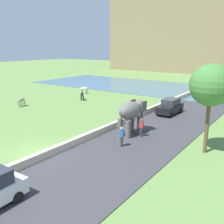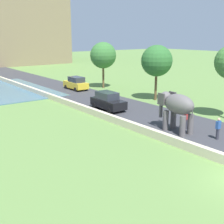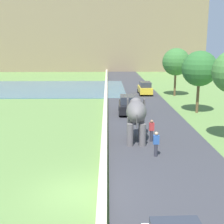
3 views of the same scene
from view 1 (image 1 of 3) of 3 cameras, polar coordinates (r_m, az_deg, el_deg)
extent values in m
plane|color=#608442|center=(19.91, -16.04, -8.69)|extent=(220.00, 220.00, 0.00)
cube|color=#38383D|center=(33.54, 17.66, 0.57)|extent=(7.00, 120.00, 0.06)
cube|color=beige|center=(32.97, 10.34, 1.27)|extent=(0.40, 110.00, 0.60)
cube|color=#426B84|center=(53.65, 2.63, 6.15)|extent=(36.00, 18.00, 0.08)
cube|color=#897556|center=(89.82, 22.84, 16.08)|extent=(64.00, 28.00, 24.25)
ellipsoid|color=#605B5B|center=(22.29, 4.04, 0.37)|extent=(1.57, 2.79, 1.50)
cylinder|color=#605B5B|center=(23.59, 4.37, -2.47)|extent=(0.44, 0.44, 1.60)
cylinder|color=#605B5B|center=(23.15, 6.08, -2.84)|extent=(0.44, 0.44, 1.60)
cylinder|color=#605B5B|center=(22.23, 1.79, -3.49)|extent=(0.44, 0.44, 1.60)
cylinder|color=#605B5B|center=(21.76, 3.55, -3.91)|extent=(0.44, 0.44, 1.60)
ellipsoid|color=#605B5B|center=(23.39, 6.04, 1.46)|extent=(1.06, 0.96, 1.10)
cube|color=#484444|center=(23.60, 4.64, 1.70)|extent=(0.17, 0.71, 0.90)
cube|color=#484444|center=(22.96, 7.11, 1.28)|extent=(0.17, 0.71, 0.90)
cylinder|color=#605B5B|center=(23.99, 6.60, -0.42)|extent=(0.28, 0.28, 1.50)
cone|color=silver|center=(23.94, 6.10, 0.68)|extent=(0.16, 0.56, 0.17)
cone|color=silver|center=(23.71, 6.99, 0.52)|extent=(0.16, 0.56, 0.17)
cylinder|color=#484444|center=(21.34, 1.99, -1.21)|extent=(0.08, 0.08, 0.90)
cylinder|color=#33333D|center=(22.33, 6.48, -4.51)|extent=(0.22, 0.22, 0.85)
cube|color=#B73333|center=(22.11, 6.53, -2.78)|extent=(0.36, 0.22, 0.56)
sphere|color=#997051|center=(22.00, 6.56, -1.81)|extent=(0.22, 0.22, 0.22)
cylinder|color=#33333D|center=(20.06, 2.13, -6.62)|extent=(0.22, 0.22, 0.85)
cube|color=#2D569E|center=(19.83, 2.15, -4.72)|extent=(0.36, 0.22, 0.56)
sphere|color=tan|center=(19.70, 2.16, -3.64)|extent=(0.22, 0.22, 0.22)
cube|color=black|center=(30.31, 12.65, 0.79)|extent=(1.81, 4.04, 0.80)
cube|color=#2D333D|center=(30.33, 12.88, 2.24)|extent=(1.50, 2.24, 0.70)
cylinder|color=black|center=(28.94, 12.99, -0.68)|extent=(0.20, 0.60, 0.60)
cylinder|color=black|center=(29.59, 10.14, -0.21)|extent=(0.20, 0.60, 0.60)
cylinder|color=black|center=(31.27, 14.94, 0.31)|extent=(0.20, 0.60, 0.60)
cylinder|color=black|center=(31.88, 12.26, 0.73)|extent=(0.20, 0.60, 0.60)
cube|color=gold|center=(40.27, 23.23, 3.26)|extent=(1.73, 4.01, 0.80)
cube|color=#2D333D|center=(39.96, 23.27, 4.27)|extent=(1.46, 2.21, 0.70)
cylinder|color=black|center=(41.76, 22.50, 3.12)|extent=(0.18, 0.60, 0.60)
cylinder|color=black|center=(39.27, 21.60, 2.56)|extent=(0.18, 0.60, 0.60)
cylinder|color=black|center=(14.28, -20.11, -17.29)|extent=(0.20, 0.60, 0.60)
ellipsoid|color=black|center=(37.68, -6.64, 3.95)|extent=(1.10, 1.07, 0.50)
cylinder|color=black|center=(38.15, -6.90, 3.19)|extent=(0.10, 0.10, 0.65)
cylinder|color=black|center=(38.18, -6.44, 3.21)|extent=(0.10, 0.10, 0.65)
cylinder|color=black|center=(37.40, -6.79, 2.97)|extent=(0.10, 0.10, 0.65)
cylinder|color=black|center=(37.42, -6.32, 2.99)|extent=(0.10, 0.10, 0.65)
ellipsoid|color=black|center=(38.33, -6.72, 3.89)|extent=(0.46, 0.45, 0.26)
cone|color=beige|center=(38.29, -6.86, 4.14)|extent=(0.04, 0.04, 0.12)
cone|color=beige|center=(38.30, -6.59, 4.15)|extent=(0.04, 0.04, 0.12)
cylinder|color=black|center=(37.19, -6.55, 3.50)|extent=(0.04, 0.04, 0.45)
ellipsoid|color=silver|center=(43.05, -6.15, 5.24)|extent=(1.18, 0.90, 0.50)
cylinder|color=#595753|center=(43.09, -6.68, 4.46)|extent=(0.10, 0.10, 0.65)
cylinder|color=#595753|center=(43.38, -6.58, 4.53)|extent=(0.10, 0.10, 0.65)
cylinder|color=#595753|center=(42.90, -5.68, 4.45)|extent=(0.10, 0.10, 0.65)
cylinder|color=#595753|center=(43.20, -5.59, 4.52)|extent=(0.10, 0.10, 0.65)
ellipsoid|color=silver|center=(43.23, -6.96, 5.06)|extent=(0.47, 0.40, 0.26)
cone|color=beige|center=(43.12, -7.00, 5.26)|extent=(0.04, 0.04, 0.12)
cone|color=beige|center=(43.29, -6.94, 5.30)|extent=(0.04, 0.04, 0.12)
cylinder|color=#595753|center=(42.96, -5.44, 4.97)|extent=(0.04, 0.04, 0.45)
ellipsoid|color=gray|center=(35.47, -19.35, 2.59)|extent=(0.71, 1.18, 0.50)
cylinder|color=#373533|center=(35.20, -19.47, 1.54)|extent=(0.10, 0.10, 0.65)
cylinder|color=#373533|center=(35.40, -19.86, 1.57)|extent=(0.10, 0.10, 0.65)
cylinder|color=#373533|center=(35.78, -18.69, 1.80)|extent=(0.10, 0.10, 0.65)
cylinder|color=#373533|center=(35.97, -19.08, 1.83)|extent=(0.10, 0.10, 0.65)
ellipsoid|color=gray|center=(35.03, -19.98, 2.15)|extent=(0.33, 0.45, 0.26)
cone|color=beige|center=(34.94, -19.89, 2.41)|extent=(0.04, 0.04, 0.12)
cone|color=beige|center=(35.05, -20.12, 2.43)|extent=(0.04, 0.04, 0.12)
cylinder|color=#373533|center=(35.92, -18.78, 2.45)|extent=(0.04, 0.04, 0.45)
cylinder|color=brown|center=(19.81, 20.25, -3.05)|extent=(0.28, 0.28, 3.96)
sphere|color=#427A38|center=(19.18, 21.02, 5.58)|extent=(2.96, 2.96, 2.96)
camera|label=2|loc=(28.44, -45.90, 9.30)|focal=46.94mm
camera|label=3|loc=(13.21, -60.24, 3.69)|focal=47.17mm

